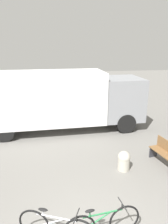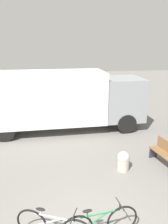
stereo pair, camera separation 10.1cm
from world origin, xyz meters
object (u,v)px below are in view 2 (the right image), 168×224
(park_bench, at_px, (167,154))
(bollard_near_bench, at_px, (123,161))
(delivery_truck, at_px, (59,98))
(bicycle_middle, at_px, (100,224))

(park_bench, xyz_separation_m, bollard_near_bench, (-1.62, -0.01, -0.11))
(park_bench, height_order, bollard_near_bench, park_bench)
(delivery_truck, distance_m, bollard_near_bench, 4.70)
(delivery_truck, xyz_separation_m, bollard_near_bench, (1.98, -4.07, -1.28))
(park_bench, bearing_deg, delivery_truck, 32.12)
(bicycle_middle, relative_size, bollard_near_bench, 2.59)
(bollard_near_bench, bearing_deg, park_bench, 0.42)
(bollard_near_bench, bearing_deg, delivery_truck, 115.94)
(delivery_truck, height_order, bicycle_middle, delivery_truck)
(delivery_truck, distance_m, bicycle_middle, 6.80)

